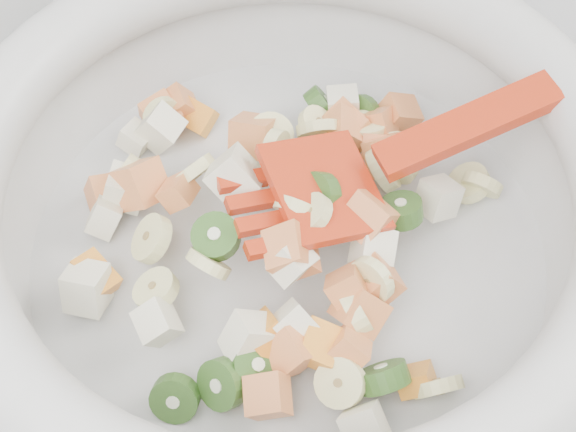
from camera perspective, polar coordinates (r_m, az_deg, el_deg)
name	(u,v)px	position (r m, az deg, el deg)	size (l,w,h in m)	color
mixing_bowl	(289,205)	(0.47, 0.04, 0.72)	(0.45, 0.37, 0.12)	#BBBBB9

